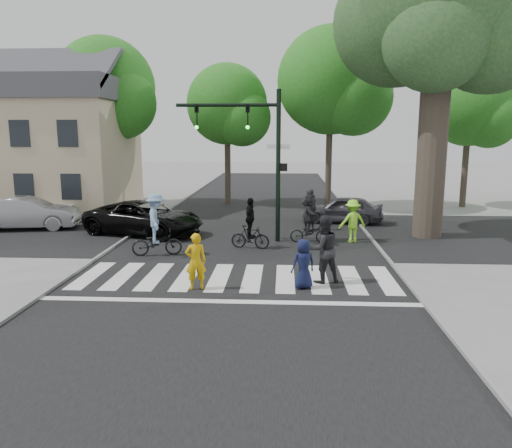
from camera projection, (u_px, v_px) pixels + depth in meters
The scene contains 25 objects.
ground at pixel (233, 288), 14.20m from camera, with size 120.00×120.00×0.00m, color gray.
road_stem at pixel (246, 248), 19.11m from camera, with size 10.00×70.00×0.01m, color black.
road_cross at pixel (251, 232), 22.06m from camera, with size 70.00×10.00×0.01m, color black.
curb_left at pixel (117, 245), 19.38m from camera, with size 0.10×70.00×0.10m, color gray.
curb_right at pixel (379, 248), 18.83m from camera, with size 0.10×70.00×0.10m, color gray.
crosswalk at pixel (235, 281), 14.85m from camera, with size 10.00×3.85×0.01m.
traffic_signal at pixel (257, 144), 19.56m from camera, with size 4.45×0.29×6.00m.
eucalyptus at pixel (440, 11), 19.67m from camera, with size 8.30×7.20×13.00m.
bg_tree_0 at pixel (29, 102), 29.55m from camera, with size 5.46×5.20×8.97m.
bg_tree_1 at pixel (109, 92), 28.67m from camera, with size 6.09×5.80×9.80m.
bg_tree_2 at pixel (231, 108), 29.56m from camera, with size 5.04×4.80×8.40m.
bg_tree_3 at pixel (337, 85), 27.70m from camera, with size 6.30×6.00×10.20m.
bg_tree_4 at pixel (475, 109), 28.34m from camera, with size 4.83×4.60×8.15m.
house at pixel (53, 142), 27.87m from camera, with size 8.40×8.10×8.82m.
pedestrian_woman at pixel (196, 261), 13.93m from camera, with size 0.59×0.39×1.62m, color #DFAB0B.
pedestrian_child at pixel (303, 264), 14.04m from camera, with size 0.70×0.45×1.42m, color #121839.
pedestrian_adult at pixel (323, 249), 14.55m from camera, with size 0.97×0.76×2.00m, color #222325.
cyclist_left at pixel (156, 229), 17.75m from camera, with size 1.86×1.27×2.24m.
cyclist_mid at pixel (250, 228), 18.84m from camera, with size 1.54×0.96×1.94m.
cyclist_right at pixel (310, 221), 19.84m from camera, with size 1.58×1.47×1.96m.
car_suv at pixel (144, 218), 21.52m from camera, with size 2.39×5.18×1.44m, color black.
car_silver at pixel (27, 213), 22.62m from camera, with size 1.56×4.47×1.47m, color #949499.
car_grey at pixel (343, 209), 24.27m from camera, with size 1.56×3.89×1.32m, color #38373D.
bystander_hivis at pixel (353, 221), 19.94m from camera, with size 1.11×0.64×1.72m, color #9BFF30.
bystander_dark at pixel (309, 210), 22.35m from camera, with size 0.69×0.45×1.89m, color #222325.
Camera 1 is at (1.43, -13.58, 4.37)m, focal length 35.00 mm.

